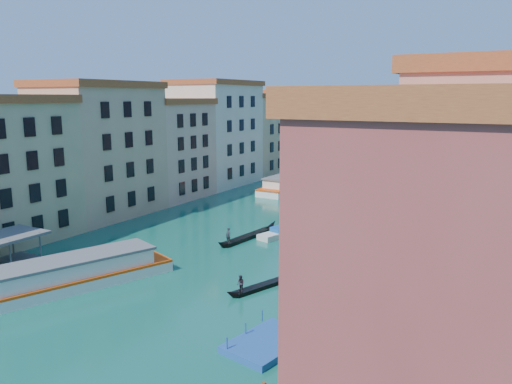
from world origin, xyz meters
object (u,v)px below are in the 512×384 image
Objects in this scene: vaporetto_near at (69,275)px; vaporetto_far at (294,182)px; gondola_fore at (248,235)px; blue_dock at (268,343)px; gondola_right at (267,283)px.

vaporetto_far is (-3.32, 56.99, 0.10)m from vaporetto_near.
vaporetto_far is at bearing 112.52° from gondola_fore.
blue_dock is at bearing 18.55° from vaporetto_near.
vaporetto_near is 1.95× the size of gondola_right.
blue_dock is (15.24, -23.50, -0.17)m from gondola_fore.
vaporetto_far is 3.14× the size of blue_dock.
vaporetto_far is 35.58m from gondola_fore.
vaporetto_near is 23.59m from gondola_fore.
gondola_fore reaches higher than blue_dock.
gondola_right is at bearing 129.58° from blue_dock.
blue_dock is at bearing -64.43° from vaporetto_far.
gondola_right is (9.78, -13.42, -0.02)m from gondola_fore.
vaporetto_far is at bearing 124.43° from blue_dock.
gondola_fore reaches higher than gondola_right.
vaporetto_far reaches higher than gondola_fore.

